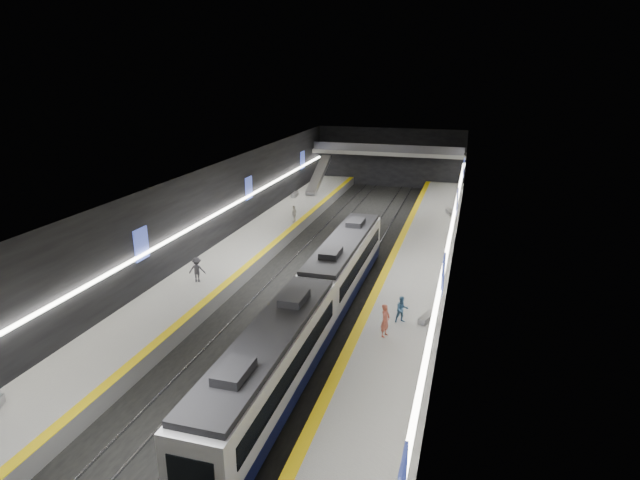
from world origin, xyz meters
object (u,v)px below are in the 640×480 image
(passenger_right_a, at_px, (385,321))
(passenger_left_b, at_px, (197,270))
(bench_right_far, at_px, (450,212))
(bench_left_far, at_px, (295,195))
(passenger_right_b, at_px, (402,310))
(escalator, at_px, (319,175))
(passenger_left_a, at_px, (294,214))
(train, at_px, (315,303))
(bench_right_near, at_px, (427,318))

(passenger_right_a, height_order, passenger_left_b, passenger_right_a)
(passenger_left_b, bearing_deg, passenger_right_a, 149.22)
(bench_right_far, bearing_deg, bench_left_far, 153.23)
(passenger_right_b, bearing_deg, passenger_left_b, 144.06)
(escalator, distance_m, passenger_right_b, 36.91)
(passenger_right_a, bearing_deg, bench_right_far, 14.80)
(passenger_right_a, bearing_deg, passenger_left_b, 92.16)
(bench_left_far, height_order, passenger_right_a, passenger_right_a)
(bench_right_far, distance_m, passenger_left_b, 29.12)
(passenger_left_a, bearing_deg, passenger_right_b, 39.72)
(train, relative_size, passenger_right_b, 17.96)
(bench_right_near, xyz_separation_m, passenger_left_a, (-14.83, 18.26, 0.67))
(train, relative_size, bench_left_far, 15.69)
(train, bearing_deg, escalator, 105.98)
(escalator, height_order, passenger_left_a, escalator)
(bench_right_far, bearing_deg, passenger_left_a, -170.32)
(bench_right_near, height_order, passenger_right_a, passenger_right_a)
(bench_left_far, distance_m, bench_right_far, 18.51)
(passenger_right_b, bearing_deg, bench_right_near, -3.09)
(passenger_left_a, distance_m, passenger_left_b, 16.68)
(bench_right_far, height_order, passenger_right_b, passenger_right_b)
(escalator, xyz_separation_m, passenger_left_b, (0.09, -31.33, -0.98))
(passenger_right_a, bearing_deg, escalator, 41.04)
(bench_right_near, relative_size, passenger_right_a, 0.84)
(passenger_right_b, height_order, passenger_left_a, passenger_left_a)
(bench_right_near, distance_m, passenger_left_b, 16.63)
(escalator, relative_size, passenger_left_a, 4.58)
(bench_right_far, height_order, passenger_right_a, passenger_right_a)
(bench_right_near, bearing_deg, passenger_left_a, 147.67)
(escalator, height_order, passenger_right_b, escalator)
(escalator, bearing_deg, passenger_left_b, -89.84)
(train, xyz_separation_m, bench_left_far, (-11.71, 30.73, -0.96))
(train, distance_m, passenger_left_b, 10.55)
(train, xyz_separation_m, bench_right_far, (6.53, 27.62, -0.98))
(bench_left_far, xyz_separation_m, passenger_left_a, (3.50, -10.55, 0.64))
(bench_right_far, xyz_separation_m, passenger_right_a, (-2.07, -28.37, 0.77))
(passenger_right_a, height_order, passenger_right_b, passenger_right_a)
(bench_left_far, bearing_deg, bench_right_far, -15.50)
(escalator, bearing_deg, bench_left_far, -112.23)
(escalator, relative_size, bench_left_far, 4.18)
(passenger_right_b, bearing_deg, bench_left_far, 92.59)
(escalator, height_order, passenger_right_a, escalator)
(train, bearing_deg, passenger_left_a, 112.14)
(bench_right_near, distance_m, passenger_right_b, 1.74)
(passenger_left_a, relative_size, passenger_left_b, 0.95)
(passenger_right_a, bearing_deg, bench_right_near, -19.78)
(passenger_left_a, bearing_deg, passenger_left_b, -1.36)
(passenger_right_a, bearing_deg, train, 99.38)
(bench_left_far, xyz_separation_m, bench_right_far, (18.24, -3.11, -0.02))
(bench_right_far, relative_size, passenger_right_a, 0.89)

